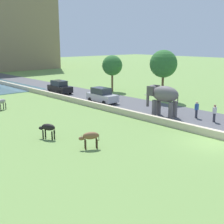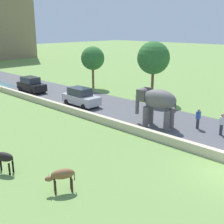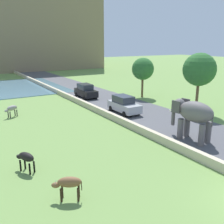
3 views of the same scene
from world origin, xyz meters
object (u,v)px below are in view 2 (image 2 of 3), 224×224
(person_trailing, at_px, (222,124))
(person_beside_elephant, at_px, (198,118))
(car_silver, at_px, (81,97))
(cow_brown, at_px, (62,175))
(car_black, at_px, (31,85))
(elephant, at_px, (156,102))
(cow_black, at_px, (3,158))

(person_trailing, bearing_deg, person_beside_elephant, 88.09)
(person_trailing, relative_size, car_silver, 0.40)
(cow_brown, bearing_deg, car_black, 62.19)
(elephant, distance_m, cow_brown, 10.83)
(cow_black, bearing_deg, car_black, 54.62)
(elephant, height_order, cow_brown, elephant)
(car_black, relative_size, cow_black, 2.90)
(cow_brown, bearing_deg, cow_black, 105.00)
(car_silver, height_order, car_black, same)
(elephant, height_order, cow_black, elephant)
(car_silver, distance_m, car_black, 8.96)
(elephant, height_order, car_black, elephant)
(car_black, bearing_deg, cow_black, -125.38)
(person_beside_elephant, bearing_deg, elephant, 124.08)
(person_beside_elephant, relative_size, car_silver, 0.40)
(person_trailing, xyz_separation_m, car_silver, (-1.67, 13.33, 0.03))
(person_beside_elephant, distance_m, cow_black, 13.93)
(car_silver, bearing_deg, cow_brown, -133.64)
(person_beside_elephant, height_order, cow_brown, person_beside_elephant)
(cow_black, bearing_deg, person_trailing, -24.32)
(car_silver, xyz_separation_m, cow_black, (-11.58, -7.34, -0.06))
(cow_brown, height_order, cow_black, same)
(car_black, height_order, cow_black, car_black)
(person_beside_elephant, bearing_deg, cow_brown, 178.14)
(cow_brown, bearing_deg, person_trailing, -10.37)
(person_beside_elephant, xyz_separation_m, person_trailing, (-0.06, -1.84, 0.00))
(car_silver, bearing_deg, elephant, -90.22)
(car_silver, relative_size, car_black, 1.00)
(car_silver, bearing_deg, person_beside_elephant, -81.45)
(person_beside_elephant, relative_size, cow_brown, 1.19)
(person_trailing, relative_size, cow_brown, 1.19)
(person_beside_elephant, bearing_deg, car_silver, 98.55)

